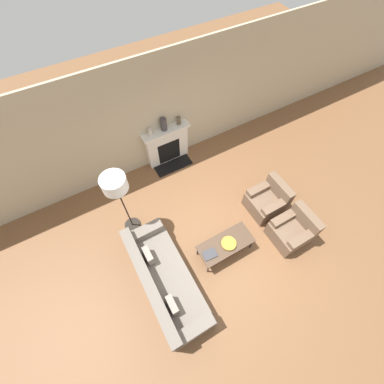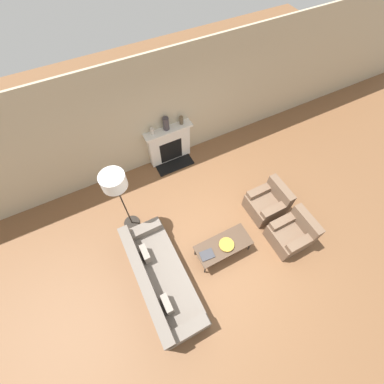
{
  "view_description": "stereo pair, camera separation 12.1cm",
  "coord_description": "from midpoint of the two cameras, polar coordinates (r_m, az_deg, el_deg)",
  "views": [
    {
      "loc": [
        -1.65,
        -1.42,
        5.44
      ],
      "look_at": [
        -0.08,
        1.36,
        0.45
      ],
      "focal_mm": 24.0,
      "sensor_mm": 36.0,
      "label": 1
    },
    {
      "loc": [
        -1.55,
        -1.48,
        5.44
      ],
      "look_at": [
        -0.08,
        1.36,
        0.45
      ],
      "focal_mm": 24.0,
      "sensor_mm": 36.0,
      "label": 2
    }
  ],
  "objects": [
    {
      "name": "mantel_vase_center_left",
      "position": [
        6.24,
        -5.24,
        14.89
      ],
      "size": [
        0.15,
        0.15,
        0.33
      ],
      "color": "#3D383D",
      "rests_on": "fireplace"
    },
    {
      "name": "ground_plane",
      "position": [
        5.86,
        7.62,
        -12.12
      ],
      "size": [
        18.0,
        18.0,
        0.0
      ],
      "primitive_type": "plane",
      "color": "brown"
    },
    {
      "name": "couch",
      "position": [
        5.32,
        -6.28,
        -18.74
      ],
      "size": [
        0.88,
        2.29,
        0.82
      ],
      "rotation": [
        0.0,
        0.0,
        1.57
      ],
      "color": "slate",
      "rests_on": "ground_plane"
    },
    {
      "name": "mantel_vase_left",
      "position": [
        6.22,
        -8.25,
        13.21
      ],
      "size": [
        0.1,
        0.1,
        0.16
      ],
      "color": "beige",
      "rests_on": "fireplace"
    },
    {
      "name": "book",
      "position": [
        5.32,
        4.04,
        -13.76
      ],
      "size": [
        0.3,
        0.23,
        0.02
      ],
      "rotation": [
        0.0,
        0.0,
        -0.1
      ],
      "color": "#38383D",
      "rests_on": "coffee_table"
    },
    {
      "name": "bowl",
      "position": [
        5.42,
        8.33,
        -11.52
      ],
      "size": [
        0.31,
        0.31,
        0.05
      ],
      "color": "#BC8E2D",
      "rests_on": "coffee_table"
    },
    {
      "name": "mantel_vase_center_right",
      "position": [
        6.4,
        -1.83,
        15.63
      ],
      "size": [
        0.1,
        0.1,
        0.21
      ],
      "color": "brown",
      "rests_on": "fireplace"
    },
    {
      "name": "coffee_table",
      "position": [
        5.47,
        7.64,
        -11.67
      ],
      "size": [
        1.18,
        0.51,
        0.41
      ],
      "color": "#4C3828",
      "rests_on": "ground_plane"
    },
    {
      "name": "fireplace",
      "position": [
        6.74,
        -4.51,
        10.39
      ],
      "size": [
        1.22,
        0.59,
        1.08
      ],
      "color": "silver",
      "rests_on": "ground_plane"
    },
    {
      "name": "floor_lamp",
      "position": [
        4.84,
        -16.09,
        1.59
      ],
      "size": [
        0.47,
        0.47,
        1.86
      ],
      "color": "black",
      "rests_on": "ground_plane"
    },
    {
      "name": "armchair_near",
      "position": [
        6.02,
        21.81,
        -8.59
      ],
      "size": [
        0.77,
        0.73,
        0.8
      ],
      "rotation": [
        0.0,
        0.0,
        -1.57
      ],
      "color": "brown",
      "rests_on": "ground_plane"
    },
    {
      "name": "wall_back",
      "position": [
        6.2,
        -6.01,
        16.96
      ],
      "size": [
        18.0,
        0.06,
        2.9
      ],
      "color": "#BCAD8E",
      "rests_on": "ground_plane"
    },
    {
      "name": "armchair_far",
      "position": [
        6.22,
        16.99,
        -2.32
      ],
      "size": [
        0.77,
        0.73,
        0.8
      ],
      "rotation": [
        0.0,
        0.0,
        -1.57
      ],
      "color": "brown",
      "rests_on": "ground_plane"
    }
  ]
}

